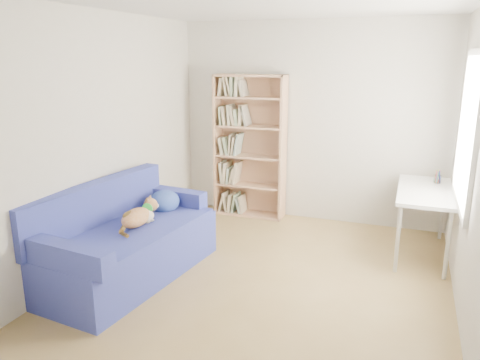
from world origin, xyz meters
name	(u,v)px	position (x,y,z in m)	size (l,w,h in m)	color
ground	(263,280)	(0.00, 0.00, 0.00)	(4.00, 4.00, 0.00)	olive
room_shell	(277,115)	(0.10, 0.03, 1.64)	(3.54, 4.04, 2.62)	silver
sofa	(126,242)	(-1.32, -0.36, 0.35)	(1.12, 2.00, 0.94)	navy
bookshelf	(250,152)	(-0.78, 1.84, 0.88)	(0.96, 0.30, 1.92)	tan
desk	(425,196)	(1.45, 1.22, 0.68)	(0.57, 1.23, 0.75)	white
pen_cup	(438,178)	(1.57, 1.55, 0.81)	(0.08, 0.08, 0.15)	white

